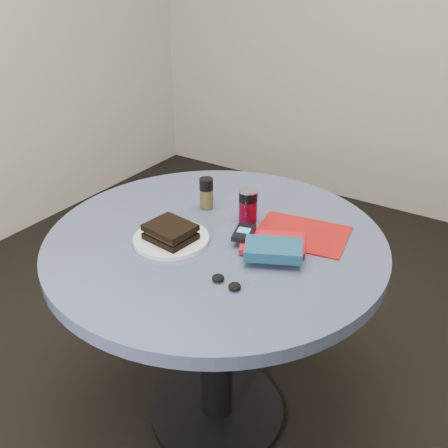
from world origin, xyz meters
The scene contains 11 objects.
ground centered at (0.00, 0.00, 0.00)m, with size 4.00×4.00×0.00m, color black.
table centered at (0.00, 0.00, 0.59)m, with size 1.00×1.00×0.75m.
plate centered at (-0.09, -0.09, 0.76)m, with size 0.22×0.22×0.01m, color white.
sandwich centered at (-0.09, -0.10, 0.79)m, with size 0.14×0.12×0.05m.
soda_can centered at (0.03, 0.13, 0.80)m, with size 0.07×0.07×0.11m.
pepper_grinder centered at (-0.13, 0.14, 0.80)m, with size 0.06×0.06×0.10m.
magazine centered at (0.21, 0.15, 0.75)m, with size 0.27×0.20×0.00m, color maroon.
red_book centered at (0.17, 0.04, 0.76)m, with size 0.18×0.12×0.02m, color #B80E19.
novel centered at (0.20, -0.02, 0.78)m, with size 0.15×0.10×0.03m, color navy.
mp3_player centered at (0.08, 0.02, 0.78)m, with size 0.08×0.10×0.02m.
headphones centered at (0.16, -0.19, 0.76)m, with size 0.09×0.04×0.02m.
Camera 1 is at (0.71, -1.05, 1.49)m, focal length 40.00 mm.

